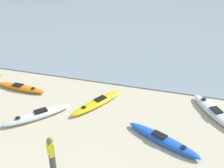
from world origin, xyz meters
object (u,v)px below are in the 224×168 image
object	(u,v)px
person_near_foreground	(51,153)
kayak_on_sand_6	(163,139)
kayak_on_sand_1	(20,87)
kayak_on_sand_2	(98,102)
kayak_on_sand_8	(38,115)
kayak_on_sand_0	(214,111)

from	to	relation	value
person_near_foreground	kayak_on_sand_6	bearing A→B (deg)	38.29
kayak_on_sand_1	kayak_on_sand_2	xyz separation A→B (m)	(4.91, -0.25, 0.01)
kayak_on_sand_2	person_near_foreground	world-z (taller)	person_near_foreground
kayak_on_sand_6	kayak_on_sand_8	world-z (taller)	kayak_on_sand_8
kayak_on_sand_1	kayak_on_sand_2	world-z (taller)	kayak_on_sand_2
kayak_on_sand_2	kayak_on_sand_6	world-z (taller)	kayak_on_sand_6
kayak_on_sand_0	kayak_on_sand_6	size ratio (longest dim) A/B	0.93
kayak_on_sand_8	kayak_on_sand_0	bearing A→B (deg)	18.64
kayak_on_sand_0	person_near_foreground	world-z (taller)	person_near_foreground
kayak_on_sand_1	kayak_on_sand_8	world-z (taller)	kayak_on_sand_8
kayak_on_sand_2	kayak_on_sand_8	distance (m)	3.13
kayak_on_sand_0	kayak_on_sand_6	xyz separation A→B (m)	(-2.16, -2.86, -0.03)
kayak_on_sand_0	kayak_on_sand_1	distance (m)	10.74
kayak_on_sand_1	kayak_on_sand_6	size ratio (longest dim) A/B	0.96
kayak_on_sand_1	person_near_foreground	size ratio (longest dim) A/B	2.08
kayak_on_sand_0	kayak_on_sand_6	bearing A→B (deg)	-127.17
kayak_on_sand_0	kayak_on_sand_1	world-z (taller)	kayak_on_sand_0
kayak_on_sand_1	kayak_on_sand_0	bearing A→B (deg)	2.93
kayak_on_sand_0	kayak_on_sand_8	world-z (taller)	kayak_on_sand_0
kayak_on_sand_6	person_near_foreground	xyz separation A→B (m)	(-3.64, -2.87, 0.77)
kayak_on_sand_0	kayak_on_sand_8	xyz separation A→B (m)	(-8.24, -2.78, -0.02)
kayak_on_sand_6	kayak_on_sand_8	size ratio (longest dim) A/B	1.15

